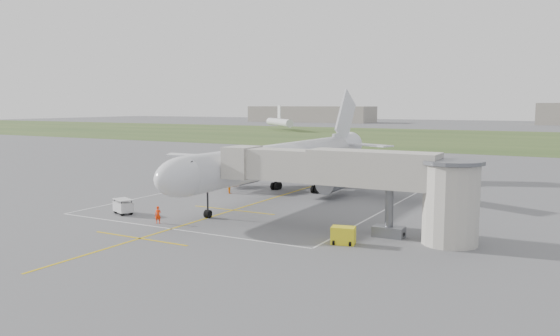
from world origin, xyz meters
The scene contains 11 objects.
ground centered at (0.00, 0.00, 0.00)m, with size 700.00×700.00×0.00m, color #575759.
grass_strip centered at (0.00, 130.00, 0.01)m, with size 700.00×120.00×0.02m, color #314A20.
apron_markings centered at (0.00, -5.82, 0.01)m, with size 28.20×60.00×0.01m.
airliner centered at (0.00, 0.75, 4.39)m, with size 38.93×46.75×13.52m.
jet_bridge centered at (15.72, -13.50, 4.74)m, with size 23.40×5.00×7.20m.
gpu_unit centered at (15.55, -17.56, 0.69)m, with size 2.09×1.66×1.41m.
baggage_cart centered at (-8.66, -17.13, 0.79)m, with size 2.57×2.10×1.55m.
ramp_worker_nose centered at (-2.58, -18.80, 0.82)m, with size 0.59×0.39×1.63m, color #FF3208.
ramp_worker_wing centered at (-6.49, -0.93, 0.90)m, with size 0.88×0.68×1.80m, color orange.
distant_hangars centered at (-16.15, 265.19, 5.17)m, with size 345.00×49.00×12.00m.
distant_aircraft centered at (10.13, 167.21, 3.59)m, with size 207.01×63.41×8.85m.
Camera 1 is at (31.61, -57.29, 11.08)m, focal length 35.00 mm.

